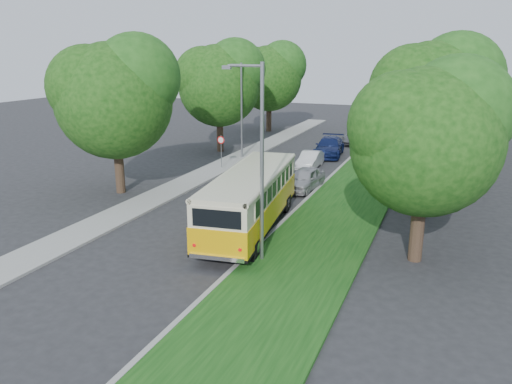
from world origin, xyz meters
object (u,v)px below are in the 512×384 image
at_px(car_silver, 304,179).
at_px(car_grey, 357,137).
at_px(vintage_bus, 250,201).
at_px(car_blue, 329,147).
at_px(lamppost_far, 240,107).
at_px(lamppost_near, 260,158).
at_px(car_white, 310,160).

relative_size(car_silver, car_grey, 0.90).
distance_m(vintage_bus, car_blue, 18.88).
bearing_deg(lamppost_far, car_blue, 29.34).
distance_m(lamppost_near, car_white, 17.81).
relative_size(lamppost_far, car_white, 2.03).
bearing_deg(lamppost_far, lamppost_near, -64.29).
bearing_deg(car_grey, car_blue, -92.21).
bearing_deg(vintage_bus, lamppost_near, -68.88).
distance_m(car_silver, car_blue, 10.86).
bearing_deg(car_silver, car_white, 107.61).
xyz_separation_m(lamppost_near, car_white, (-2.75, 17.19, -3.76)).
distance_m(car_blue, car_grey, 6.29).
bearing_deg(lamppost_near, lamppost_far, 115.71).
bearing_deg(car_blue, car_white, -99.01).
bearing_deg(car_blue, car_grey, 74.01).
xyz_separation_m(lamppost_far, car_grey, (7.46, 9.80, -3.49)).
relative_size(lamppost_near, car_white, 2.16).
height_order(vintage_bus, car_silver, vintage_bus).
xyz_separation_m(car_silver, car_white, (-1.31, 5.90, -0.08)).
bearing_deg(vintage_bus, car_blue, 85.17).
bearing_deg(lamppost_far, car_silver, -43.98).
bearing_deg(car_blue, lamppost_far, -156.90).
distance_m(vintage_bus, car_silver, 8.09).
height_order(lamppost_far, car_white, lamppost_far).
bearing_deg(vintage_bus, car_grey, 82.16).
xyz_separation_m(lamppost_near, car_silver, (-1.44, 11.29, -3.68)).
distance_m(lamppost_near, vintage_bus, 4.68).
distance_m(lamppost_near, car_blue, 22.53).
relative_size(vintage_bus, car_white, 2.69).
xyz_separation_m(vintage_bus, car_grey, (0.30, 25.05, -0.85)).
distance_m(lamppost_far, car_grey, 12.80).
distance_m(lamppost_near, car_silver, 11.96).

